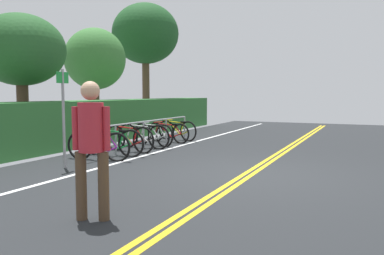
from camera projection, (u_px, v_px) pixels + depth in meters
ground_plane at (249, 175)px, 7.98m from camera, size 29.16×10.28×0.05m
centre_line_yellow_inner at (253, 174)px, 7.95m from camera, size 26.24×0.10×0.00m
centre_line_yellow_outer at (245, 173)px, 8.01m from camera, size 26.24×0.10×0.00m
bike_lane_stripe_white at (119, 162)px, 9.28m from camera, size 26.24×0.12×0.00m
bike_rack at (144, 128)px, 11.67m from camera, size 5.67×0.05×0.81m
bicycle_0 at (98, 146)px, 9.61m from camera, size 0.46×1.74×0.74m
bicycle_1 at (114, 142)px, 10.24m from camera, size 0.46×1.69×0.75m
bicycle_2 at (129, 139)px, 11.00m from camera, size 0.47×1.79×0.77m
bicycle_3 at (143, 136)px, 11.76m from camera, size 0.46×1.83×0.76m
bicycle_4 at (153, 134)px, 12.35m from camera, size 0.58×1.67×0.73m
bicycle_5 at (168, 132)px, 13.14m from camera, size 0.48×1.71×0.69m
bicycle_6 at (177, 130)px, 13.78m from camera, size 0.55×1.68×0.73m
pedestrian at (91, 140)px, 4.99m from camera, size 0.32×0.47×1.77m
sign_post_near at (63, 109)px, 8.48m from camera, size 0.36×0.06×2.13m
hedge_backdrop at (110, 120)px, 13.96m from camera, size 14.62×1.39×1.38m
tree_mid at (21, 51)px, 11.37m from camera, size 2.52×2.52×3.89m
tree_far_right at (95, 59)px, 15.41m from camera, size 2.36×2.36×4.14m
tree_extra at (145, 34)px, 18.58m from camera, size 3.12×3.12×5.81m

